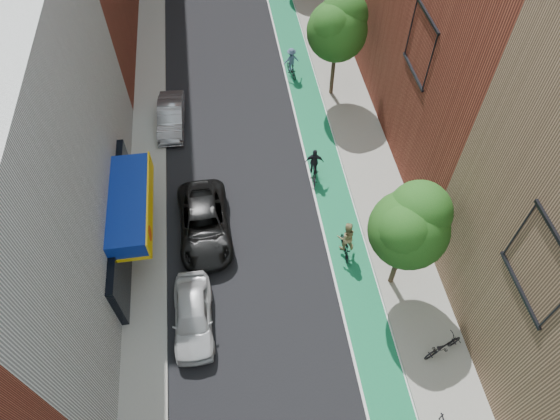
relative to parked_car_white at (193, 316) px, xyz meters
name	(u,v)px	position (x,y,z in m)	size (l,w,h in m)	color
bike_lane	(301,77)	(7.76, 16.79, -0.73)	(2.00, 68.00, 0.01)	#126647
sidewalk_left	(150,90)	(-2.24, 16.79, -0.66)	(2.00, 68.00, 0.15)	gray
sidewalk_right	(338,73)	(10.26, 16.79, -0.66)	(3.00, 68.00, 0.15)	gray
tree_near	(411,225)	(9.41, 0.81, 3.92)	(3.40, 3.36, 6.42)	#332619
tree_mid	(338,26)	(9.41, 14.81, 4.15)	(3.55, 3.53, 6.74)	#332619
parked_car_white	(193,316)	(0.00, 0.00, 0.00)	(1.74, 4.33, 1.47)	silver
parked_car_black	(204,224)	(0.76, 4.98, 0.02)	(2.52, 5.46, 1.52)	black
parked_car_silver	(171,117)	(-0.82, 13.31, -0.04)	(1.48, 4.23, 1.39)	gray
cyclist_lane_near	(346,241)	(7.54, 2.81, 0.23)	(0.93, 1.74, 2.22)	black
cyclist_lane_mid	(314,168)	(6.96, 7.93, 0.01)	(1.04, 2.00, 2.04)	black
cyclist_lane_far	(291,64)	(7.14, 17.17, 0.14)	(1.15, 1.70, 1.97)	black
parked_bike_far	(443,346)	(10.54, -2.91, -0.08)	(0.67, 1.92, 1.01)	black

